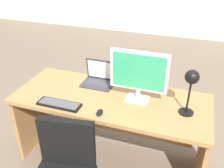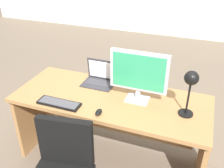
# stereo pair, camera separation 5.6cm
# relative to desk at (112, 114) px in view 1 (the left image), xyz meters

# --- Properties ---
(ground) EXTENTS (12.00, 12.00, 0.00)m
(ground) POSITION_rel_desk_xyz_m (0.00, 1.45, -0.53)
(ground) COLOR #6B5B4C
(desk) EXTENTS (1.76, 0.71, 0.74)m
(desk) POSITION_rel_desk_xyz_m (0.00, 0.00, 0.00)
(desk) COLOR #9E7042
(desk) RESTS_ON ground
(monitor) EXTENTS (0.50, 0.16, 0.46)m
(monitor) POSITION_rel_desk_xyz_m (0.24, -0.00, 0.48)
(monitor) COLOR #B7BABF
(monitor) RESTS_ON desk
(laptop) EXTENTS (0.31, 0.23, 0.22)m
(laptop) POSITION_rel_desk_xyz_m (-0.20, 0.19, 0.28)
(laptop) COLOR #2D2D33
(laptop) RESTS_ON desk
(keyboard) EXTENTS (0.38, 0.12, 0.02)m
(keyboard) POSITION_rel_desk_xyz_m (-0.38, -0.31, 0.22)
(keyboard) COLOR black
(keyboard) RESTS_ON desk
(mouse) EXTENTS (0.05, 0.09, 0.04)m
(mouse) POSITION_rel_desk_xyz_m (-0.00, -0.32, 0.23)
(mouse) COLOR black
(mouse) RESTS_ON desk
(desk_lamp) EXTENTS (0.12, 0.14, 0.40)m
(desk_lamp) POSITION_rel_desk_xyz_m (0.66, -0.10, 0.51)
(desk_lamp) COLOR black
(desk_lamp) RESTS_ON desk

